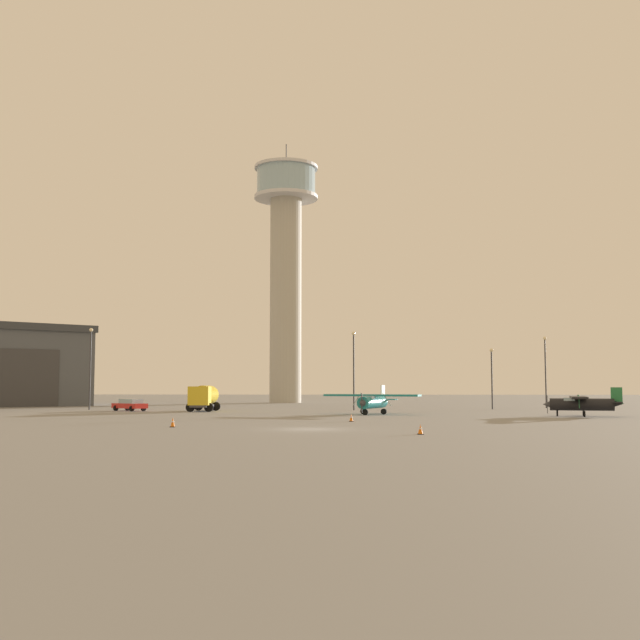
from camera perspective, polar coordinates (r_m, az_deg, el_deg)
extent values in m
plane|color=gray|center=(51.97, -0.75, -8.04)|extent=(400.00, 400.00, 0.00)
cylinder|color=#B2AD9E|center=(132.79, -2.54, 1.49)|extent=(5.40, 5.40, 35.10)
cylinder|color=silver|center=(135.92, -2.51, 8.99)|extent=(10.99, 10.99, 0.60)
cylinder|color=#99B7C6|center=(136.58, -2.51, 10.07)|extent=(10.11, 10.11, 4.68)
cylinder|color=silver|center=(137.27, -2.50, 11.11)|extent=(10.99, 10.99, 0.50)
cylinder|color=#38383D|center=(137.90, -2.50, 12.01)|extent=(0.16, 0.16, 4.00)
cube|color=#38383A|center=(111.78, -21.67, -3.98)|extent=(9.54, 8.30, 7.85)
cylinder|color=black|center=(77.05, 18.69, -5.91)|extent=(5.86, 2.44, 1.14)
cone|color=#38383D|center=(76.99, 16.38, -5.97)|extent=(0.99, 0.97, 0.80)
cube|color=#38383D|center=(76.99, 16.38, -5.97)|extent=(0.07, 0.10, 1.75)
cube|color=black|center=(77.03, 18.47, -5.42)|extent=(3.47, 9.28, 0.18)
cylinder|color=#287A42|center=(78.51, 18.44, -5.68)|extent=(0.28, 0.90, 1.25)
cylinder|color=#287A42|center=(75.56, 18.52, -5.72)|extent=(0.28, 0.90, 1.25)
cube|color=#99B7C6|center=(77.01, 17.86, -5.70)|extent=(1.20, 1.12, 0.64)
cone|color=black|center=(77.23, 21.00, -5.77)|extent=(1.45, 1.13, 0.86)
cube|color=#287A42|center=(77.22, 20.98, -5.22)|extent=(1.01, 0.34, 1.57)
cube|color=black|center=(77.23, 20.99, -5.67)|extent=(1.44, 2.88, 0.09)
cylinder|color=black|center=(77.02, 17.06, -6.58)|extent=(0.28, 0.57, 0.55)
cylinder|color=black|center=(78.09, 18.82, -6.51)|extent=(0.28, 0.57, 0.55)
cylinder|color=black|center=(76.07, 18.88, -6.56)|extent=(0.28, 0.57, 0.55)
cylinder|color=teal|center=(78.67, 3.90, -6.06)|extent=(3.21, 6.23, 1.23)
cone|color=#38383D|center=(75.52, 3.09, -6.12)|extent=(1.11, 1.13, 0.86)
cube|color=#38383D|center=(75.52, 3.09, -6.12)|extent=(0.11, 0.09, 1.88)
cube|color=teal|center=(78.37, 3.83, -5.55)|extent=(9.83, 4.70, 0.20)
cylinder|color=white|center=(78.90, 2.74, -5.84)|extent=(0.94, 0.40, 1.34)
cylinder|color=white|center=(77.89, 4.94, -5.84)|extent=(0.94, 0.40, 1.34)
cube|color=#99B7C6|center=(77.53, 3.62, -5.83)|extent=(1.29, 1.35, 0.69)
cone|color=teal|center=(81.82, 4.65, -5.94)|extent=(1.33, 1.61, 0.92)
cube|color=white|center=(81.81, 4.64, -5.39)|extent=(0.47, 1.07, 1.68)
cube|color=teal|center=(81.82, 4.65, -5.84)|extent=(3.10, 1.83, 0.10)
cylinder|color=black|center=(76.44, 3.33, -6.79)|extent=(0.61, 0.35, 0.59)
cylinder|color=black|center=(79.23, 3.20, -6.72)|extent=(0.61, 0.35, 0.59)
cylinder|color=black|center=(78.54, 4.71, -6.73)|extent=(0.61, 0.35, 0.59)
cube|color=#38383D|center=(89.20, -8.54, -6.25)|extent=(1.84, 6.53, 0.24)
cube|color=gold|center=(86.88, -8.85, -5.53)|extent=(2.29, 1.83, 2.06)
cube|color=#99B7C6|center=(86.04, -8.96, -5.26)|extent=(1.94, 0.09, 1.03)
cylinder|color=gold|center=(90.22, -8.40, -5.48)|extent=(2.18, 4.40, 2.17)
cylinder|color=black|center=(86.76, -8.18, -6.38)|extent=(1.00, 0.28, 1.00)
cylinder|color=black|center=(87.19, -9.52, -6.35)|extent=(1.00, 0.28, 1.00)
cylinder|color=black|center=(90.92, -7.66, -6.31)|extent=(1.00, 0.28, 1.00)
cylinder|color=black|center=(91.33, -8.93, -6.29)|extent=(1.00, 0.28, 1.00)
cube|color=red|center=(91.53, -13.83, -6.15)|extent=(4.71, 4.19, 0.55)
cube|color=#99B7C6|center=(91.33, -13.74, -5.82)|extent=(3.00, 2.82, 0.50)
cylinder|color=black|center=(92.32, -14.79, -6.29)|extent=(0.53, 0.61, 0.64)
cylinder|color=black|center=(93.24, -13.97, -6.29)|extent=(0.53, 0.61, 0.64)
cylinder|color=black|center=(89.84, -13.68, -6.35)|extent=(0.53, 0.61, 0.64)
cylinder|color=black|center=(90.79, -12.86, -6.35)|extent=(0.53, 0.61, 0.64)
cylinder|color=#38383D|center=(91.93, 2.50, -3.88)|extent=(0.18, 0.18, 8.88)
sphere|color=#F9E5B2|center=(92.13, 2.49, -0.98)|extent=(0.44, 0.44, 0.44)
cylinder|color=#38383D|center=(97.65, -16.55, -3.58)|extent=(0.18, 0.18, 9.41)
sphere|color=#F9E5B2|center=(97.86, -16.48, -0.70)|extent=(0.44, 0.44, 0.44)
cylinder|color=#38383D|center=(104.93, 16.26, -3.82)|extent=(0.18, 0.18, 8.84)
sphere|color=#F9E5B2|center=(105.10, 16.20, -1.29)|extent=(0.44, 0.44, 0.44)
cylinder|color=#38383D|center=(98.04, 12.53, -4.36)|extent=(0.18, 0.18, 7.06)
sphere|color=#F9E5B2|center=(98.14, 12.49, -2.17)|extent=(0.44, 0.44, 0.44)
cube|color=black|center=(62.97, 2.32, -7.46)|extent=(0.36, 0.36, 0.04)
cone|color=orange|center=(62.96, 2.32, -7.18)|extent=(0.30, 0.30, 0.58)
cylinder|color=white|center=(62.96, 2.32, -7.15)|extent=(0.21, 0.21, 0.08)
cube|color=black|center=(46.80, 7.40, -8.32)|extent=(0.36, 0.36, 0.04)
cone|color=orange|center=(46.78, 7.39, -7.95)|extent=(0.30, 0.30, 0.56)
cylinder|color=white|center=(46.78, 7.39, -7.92)|extent=(0.21, 0.21, 0.08)
cube|color=black|center=(55.46, -10.78, -7.73)|extent=(0.36, 0.36, 0.04)
cone|color=orange|center=(55.45, -10.78, -7.38)|extent=(0.30, 0.30, 0.63)
cylinder|color=white|center=(55.44, -10.78, -7.35)|extent=(0.21, 0.21, 0.08)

